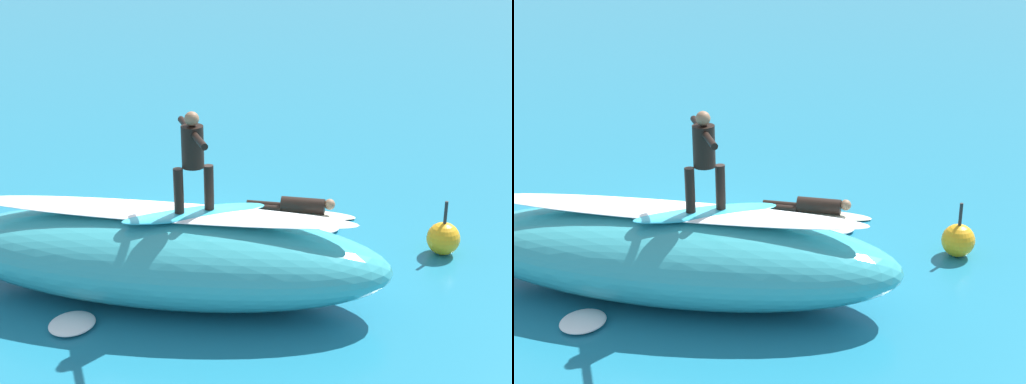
# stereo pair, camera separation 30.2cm
# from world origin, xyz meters

# --- Properties ---
(ground_plane) EXTENTS (120.00, 120.00, 0.00)m
(ground_plane) POSITION_xyz_m (0.00, 0.00, 0.00)
(ground_plane) COLOR teal
(wave_crest) EXTENTS (7.25, 2.34, 1.44)m
(wave_crest) POSITION_xyz_m (-0.20, 1.75, 0.72)
(wave_crest) COLOR teal
(wave_crest) RESTS_ON ground_plane
(wave_foam_lip) EXTENTS (6.15, 0.84, 0.08)m
(wave_foam_lip) POSITION_xyz_m (-0.20, 1.75, 1.48)
(wave_foam_lip) COLOR white
(wave_foam_lip) RESTS_ON wave_crest
(surfboard_riding) EXTENTS (2.24, 1.51, 0.10)m
(surfboard_riding) POSITION_xyz_m (-0.75, 1.76, 1.49)
(surfboard_riding) COLOR #33B2D1
(surfboard_riding) RESTS_ON wave_crest
(surfer_riding) EXTENTS (0.78, 1.36, 1.57)m
(surfer_riding) POSITION_xyz_m (-0.75, 1.76, 2.45)
(surfer_riding) COLOR black
(surfer_riding) RESTS_ON surfboard_riding
(surfboard_paddling) EXTENTS (2.15, 0.55, 0.06)m
(surfboard_paddling) POSITION_xyz_m (-2.03, -1.94, 0.03)
(surfboard_paddling) COLOR #EAE5C6
(surfboard_paddling) RESTS_ON ground_plane
(surfer_paddling) EXTENTS (1.82, 0.36, 0.33)m
(surfer_paddling) POSITION_xyz_m (-1.89, -1.95, 0.21)
(surfer_paddling) COLOR black
(surfer_paddling) RESTS_ON surfboard_paddling
(buoy_marker) EXTENTS (0.60, 0.60, 1.01)m
(buoy_marker) POSITION_xyz_m (-4.71, -0.62, 0.30)
(buoy_marker) COLOR orange
(buoy_marker) RESTS_ON ground_plane
(foam_patch_near) EXTENTS (0.85, 0.90, 0.13)m
(foam_patch_near) POSITION_xyz_m (0.89, 2.93, 0.07)
(foam_patch_near) COLOR white
(foam_patch_near) RESTS_ON ground_plane
(foam_patch_mid) EXTENTS (0.72, 0.73, 0.11)m
(foam_patch_mid) POSITION_xyz_m (-1.54, -1.09, 0.05)
(foam_patch_mid) COLOR white
(foam_patch_mid) RESTS_ON ground_plane
(foam_patch_far) EXTENTS (1.13, 1.10, 0.13)m
(foam_patch_far) POSITION_xyz_m (-2.41, -1.35, 0.07)
(foam_patch_far) COLOR white
(foam_patch_far) RESTS_ON ground_plane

